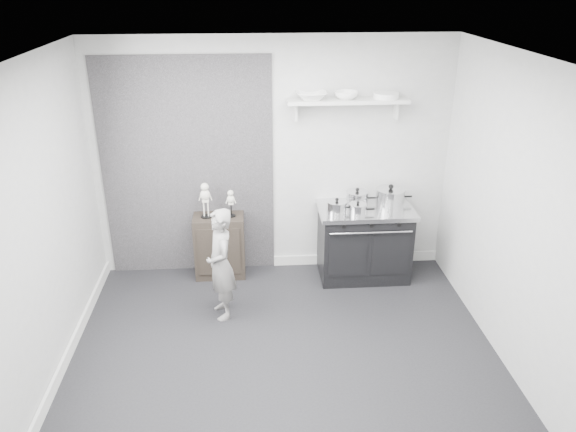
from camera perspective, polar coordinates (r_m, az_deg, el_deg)
The scene contains 15 objects.
ground at distance 5.37m, azimuth -0.42°, elevation -14.18°, with size 4.00×4.00×0.00m, color black.
room_shell at distance 4.68m, azimuth -1.69°, elevation 2.96°, with size 4.02×3.62×2.71m.
wall_shelf at distance 6.14m, azimuth 6.07°, elevation 11.48°, with size 1.30×0.26×0.24m.
stove at distance 6.51m, azimuth 7.72°, elevation -2.63°, with size 1.06×0.66×0.85m.
side_cabinet at distance 6.54m, azimuth -6.95°, elevation -3.04°, with size 0.57×0.33×0.74m, color black.
child at distance 5.69m, azimuth -6.85°, elevation -4.89°, with size 0.43×0.28×1.18m, color gray.
pot_front_left at distance 6.15m, azimuth 4.98°, elevation 0.92°, with size 0.31×0.23×0.18m.
pot_back_left at distance 6.41m, azimuth 7.03°, elevation 1.87°, with size 0.34×0.26×0.20m.
pot_back_right at distance 6.47m, azimuth 10.35°, elevation 1.99°, with size 0.42×0.33×0.24m.
pot_front_center at distance 6.15m, azimuth 7.10°, elevation 0.72°, with size 0.28×0.19×0.15m.
skeleton_full at distance 6.30m, azimuth -8.40°, elevation 1.86°, with size 0.13×0.08×0.47m, color beige, non-canonical shape.
skeleton_torso at distance 6.30m, azimuth -5.83°, elevation 1.48°, with size 0.10×0.06×0.36m, color beige, non-canonical shape.
bowl_large at distance 6.06m, azimuth 2.39°, elevation 12.13°, with size 0.34×0.34×0.08m, color white.
bowl_small at distance 6.11m, azimuth 5.93°, elevation 12.12°, with size 0.25×0.25×0.08m, color white.
plate_stack at distance 6.20m, azimuth 9.92°, elevation 11.98°, with size 0.28×0.28×0.06m, color white.
Camera 1 is at (-0.27, -4.22, 3.30)m, focal length 35.00 mm.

